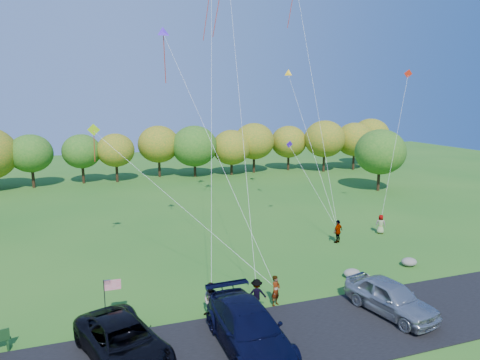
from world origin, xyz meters
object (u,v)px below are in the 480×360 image
object	(u,v)px
flyer_b	(211,300)
minivan_navy	(249,328)
flyer_d	(338,231)
minivan_dark	(123,341)
flyer_a	(276,291)
minivan_silver	(390,297)
flyer_c	(257,294)
flyer_e	(381,224)
trash_barrel	(111,318)

from	to	relation	value
flyer_b	minivan_navy	bearing A→B (deg)	-39.66
flyer_d	minivan_dark	bearing A→B (deg)	6.94
minivan_navy	flyer_a	world-z (taller)	minivan_navy
minivan_navy	flyer_b	world-z (taller)	minivan_navy
minivan_silver	flyer_c	xyz separation A→B (m)	(-6.34, 2.80, -0.11)
flyer_a	flyer_b	size ratio (longest dim) A/B	0.94
minivan_dark	flyer_a	world-z (taller)	minivan_dark
flyer_b	flyer_c	distance (m)	2.49
flyer_d	flyer_b	bearing A→B (deg)	8.05
minivan_dark	flyer_b	distance (m)	5.18
minivan_dark	minivan_silver	world-z (taller)	minivan_silver
minivan_dark	minivan_navy	xyz separation A→B (m)	(5.37, -0.93, 0.11)
minivan_navy	minivan_silver	size ratio (longest dim) A/B	1.26
minivan_silver	flyer_a	world-z (taller)	minivan_silver
minivan_dark	minivan_silver	distance (m)	13.40
minivan_silver	flyer_b	size ratio (longest dim) A/B	2.85
flyer_c	flyer_d	bearing A→B (deg)	-126.59
flyer_c	flyer_d	distance (m)	12.53
minivan_dark	minivan_navy	distance (m)	5.45
flyer_b	flyer_e	world-z (taller)	flyer_b
flyer_c	trash_barrel	world-z (taller)	flyer_c
minivan_silver	flyer_e	xyz separation A→B (m)	(8.05, 11.48, -0.14)
flyer_a	trash_barrel	bearing A→B (deg)	139.56
flyer_c	flyer_d	world-z (taller)	flyer_d
minivan_dark	flyer_e	xyz separation A→B (m)	(21.44, 11.13, -0.09)
minivan_dark	flyer_c	bearing A→B (deg)	1.35
minivan_dark	flyer_a	xyz separation A→B (m)	(8.16, 2.45, -0.04)
flyer_a	minivan_navy	bearing A→B (deg)	-165.18
flyer_c	trash_barrel	size ratio (longest dim) A/B	2.07
flyer_d	trash_barrel	world-z (taller)	flyer_d
flyer_c	flyer_a	bearing A→B (deg)	-165.18
trash_barrel	minivan_navy	bearing A→B (deg)	-35.39
minivan_silver	trash_barrel	distance (m)	14.24
flyer_a	flyer_e	world-z (taller)	flyer_a
flyer_b	flyer_d	size ratio (longest dim) A/B	0.99
minivan_navy	flyer_b	xyz separation A→B (m)	(-0.81, 3.38, -0.10)
flyer_a	flyer_b	xyz separation A→B (m)	(-3.60, 0.00, 0.05)
minivan_silver	flyer_d	size ratio (longest dim) A/B	2.81
minivan_dark	flyer_b	world-z (taller)	flyer_b
flyer_b	flyer_d	bearing A→B (deg)	69.30
minivan_silver	flyer_e	world-z (taller)	minivan_silver
minivan_silver	flyer_a	distance (m)	5.94
minivan_dark	flyer_b	size ratio (longest dim) A/B	3.30
flyer_a	flyer_d	bearing A→B (deg)	6.36
flyer_d	flyer_e	distance (m)	4.68
trash_barrel	flyer_e	bearing A→B (deg)	20.03
flyer_e	minivan_silver	bearing A→B (deg)	89.52
flyer_a	flyer_d	world-z (taller)	flyer_d
flyer_e	flyer_c	bearing A→B (deg)	65.63
minivan_navy	trash_barrel	world-z (taller)	minivan_navy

